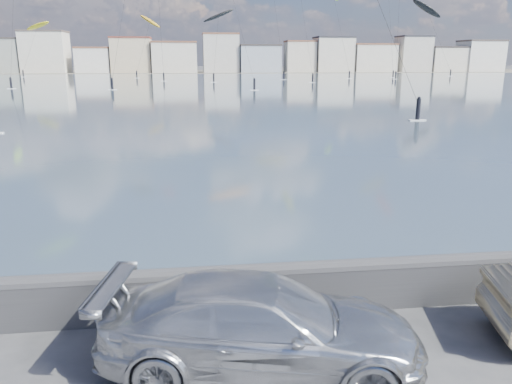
% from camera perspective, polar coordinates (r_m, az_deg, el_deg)
% --- Properties ---
extents(bay_water, '(500.00, 177.00, 0.00)m').
position_cam_1_polar(bay_water, '(97.95, -7.22, 11.96)').
color(bay_water, '#38525A').
rests_on(bay_water, ground).
extents(far_shore_strip, '(500.00, 60.00, 0.00)m').
position_cam_1_polar(far_shore_strip, '(206.39, -7.37, 13.49)').
color(far_shore_strip, '#4C473D').
rests_on(far_shore_strip, ground).
extents(seawall, '(400.00, 0.36, 1.08)m').
position_cam_1_polar(seawall, '(10.05, -4.82, -11.07)').
color(seawall, '#28282B').
rests_on(seawall, ground).
extents(far_buildings, '(240.79, 13.26, 14.60)m').
position_cam_1_polar(far_buildings, '(192.33, -7.02, 15.19)').
color(far_buildings, beige).
rests_on(far_buildings, ground).
extents(car_silver, '(5.59, 3.08, 1.53)m').
position_cam_1_polar(car_silver, '(8.43, 0.63, -15.06)').
color(car_silver, '#B6B8BC').
rests_on(car_silver, ground).
extents(kitesurfer_3, '(7.57, 13.31, 16.56)m').
position_cam_1_polar(kitesurfer_3, '(123.42, -4.32, 19.33)').
color(kitesurfer_3, black).
rests_on(kitesurfer_3, ground).
extents(kitesurfer_8, '(10.26, 18.26, 16.11)m').
position_cam_1_polar(kitesurfer_8, '(170.53, -23.69, 16.96)').
color(kitesurfer_8, yellow).
rests_on(kitesurfer_8, ground).
extents(kitesurfer_14, '(8.11, 13.87, 17.61)m').
position_cam_1_polar(kitesurfer_14, '(148.26, -12.04, 18.49)').
color(kitesurfer_14, '#BF8C19').
rests_on(kitesurfer_14, ground).
extents(kitesurfer_15, '(9.66, 17.34, 23.63)m').
position_cam_1_polar(kitesurfer_15, '(173.76, 18.94, 19.16)').
color(kitesurfer_15, black).
rests_on(kitesurfer_15, ground).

